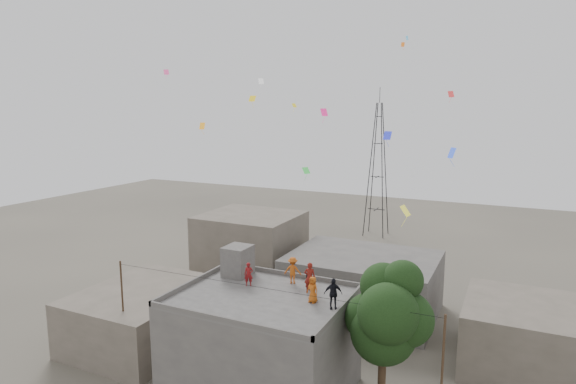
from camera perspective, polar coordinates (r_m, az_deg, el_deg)
name	(u,v)px	position (r m, az deg, el deg)	size (l,w,h in m)	color
main_building	(262,345)	(30.30, -3.12, -17.64)	(10.00, 8.00, 6.10)	#504D4B
parapet	(261,294)	(28.98, -3.18, -12.00)	(10.00, 8.00, 0.30)	#504D4B
stair_head_box	(238,261)	(32.34, -5.97, -8.12)	(1.60, 1.80, 2.00)	#504D4B
neighbor_west	(144,315)	(38.15, -16.66, -13.85)	(8.00, 10.00, 4.00)	#5A5347
neighbor_north	(363,284)	(41.73, 8.83, -10.74)	(12.00, 9.00, 5.00)	#504D4B
neighbor_northwest	(251,249)	(47.72, -4.43, -6.77)	(9.00, 8.00, 7.00)	#5A5347
neighbor_east	(520,335)	(36.66, 25.75, -15.07)	(7.00, 8.00, 4.40)	#5A5347
tree	(387,315)	(27.08, 11.71, -14.14)	(4.90, 4.60, 9.10)	black
utility_line	(259,343)	(28.76, -3.47, -17.48)	(20.12, 0.62, 7.40)	black
transmission_tower	(378,170)	(66.29, 10.56, 2.62)	(2.97, 2.97, 20.01)	black
person_red_adult	(310,278)	(29.31, 2.59, -10.10)	(0.68, 0.45, 1.87)	maroon
person_orange_child	(313,290)	(27.98, 2.94, -11.47)	(0.74, 0.48, 1.52)	#BE5615
person_dark_child	(310,279)	(30.01, 2.57, -10.24)	(0.62, 0.48, 1.27)	black
person_dark_adult	(333,294)	(27.19, 5.36, -11.89)	(1.02, 0.42, 1.74)	black
person_orange_adult	(293,270)	(30.80, 0.57, -9.27)	(1.10, 0.63, 1.71)	#BA5115
person_red_child	(249,274)	(30.51, -4.69, -9.70)	(0.54, 0.36, 1.49)	maroon
kites	(332,118)	(32.12, 5.29, 8.78)	(21.04, 21.07, 11.00)	orange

